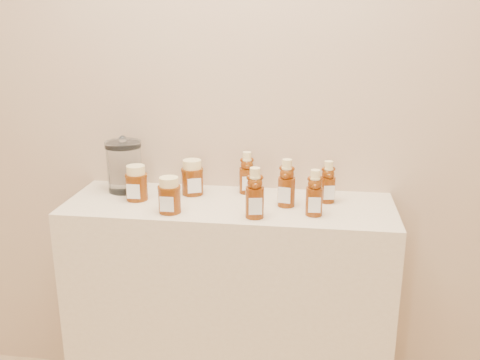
% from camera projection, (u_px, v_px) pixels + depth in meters
% --- Properties ---
extents(wall_back, '(3.50, 0.02, 2.70)m').
position_uv_depth(wall_back, '(237.00, 73.00, 2.01)').
color(wall_back, tan).
rests_on(wall_back, ground).
extents(display_table, '(1.20, 0.40, 0.90)m').
position_uv_depth(display_table, '(230.00, 312.00, 2.09)').
color(display_table, beige).
rests_on(display_table, ground).
extents(bear_bottle_back_left, '(0.07, 0.07, 0.18)m').
position_uv_depth(bear_bottle_back_left, '(247.00, 170.00, 2.04)').
color(bear_bottle_back_left, '#5B2307').
rests_on(bear_bottle_back_left, display_table).
extents(bear_bottle_back_mid, '(0.08, 0.08, 0.20)m').
position_uv_depth(bear_bottle_back_mid, '(287.00, 180.00, 1.90)').
color(bear_bottle_back_mid, '#5B2307').
rests_on(bear_bottle_back_mid, display_table).
extents(bear_bottle_back_right, '(0.07, 0.07, 0.18)m').
position_uv_depth(bear_bottle_back_right, '(328.00, 179.00, 1.94)').
color(bear_bottle_back_right, '#5B2307').
rests_on(bear_bottle_back_right, display_table).
extents(bear_bottle_front_left, '(0.08, 0.08, 0.20)m').
position_uv_depth(bear_bottle_front_left, '(255.00, 190.00, 1.79)').
color(bear_bottle_front_left, '#5B2307').
rests_on(bear_bottle_front_left, display_table).
extents(bear_bottle_front_right, '(0.06, 0.06, 0.18)m').
position_uv_depth(bear_bottle_front_right, '(315.00, 190.00, 1.81)').
color(bear_bottle_front_right, '#5B2307').
rests_on(bear_bottle_front_right, display_table).
extents(honey_jar_left, '(0.08, 0.08, 0.13)m').
position_uv_depth(honey_jar_left, '(136.00, 183.00, 1.97)').
color(honey_jar_left, '#5B2307').
rests_on(honey_jar_left, display_table).
extents(honey_jar_back, '(0.11, 0.11, 0.13)m').
position_uv_depth(honey_jar_back, '(192.00, 177.00, 2.03)').
color(honey_jar_back, '#5B2307').
rests_on(honey_jar_back, display_table).
extents(honey_jar_front, '(0.08, 0.08, 0.13)m').
position_uv_depth(honey_jar_front, '(169.00, 195.00, 1.85)').
color(honey_jar_front, '#5B2307').
rests_on(honey_jar_front, display_table).
extents(glass_canister, '(0.14, 0.14, 0.21)m').
position_uv_depth(glass_canister, '(124.00, 164.00, 2.06)').
color(glass_canister, white).
rests_on(glass_canister, display_table).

